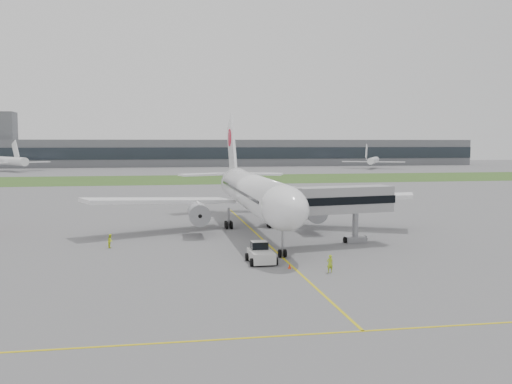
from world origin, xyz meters
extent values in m
plane|color=slate|center=(0.00, 0.00, 0.00)|extent=(600.00, 600.00, 0.00)
cube|color=#385520|center=(0.00, 120.00, 0.01)|extent=(600.00, 50.00, 0.02)
cube|color=slate|center=(0.00, 230.00, 7.00)|extent=(320.00, 22.00, 14.00)
cube|color=#21282E|center=(0.00, 219.00, 7.00)|extent=(320.00, 0.60, 6.00)
cylinder|color=white|center=(0.00, 4.00, 5.60)|extent=(5.00, 38.00, 5.00)
ellipsoid|color=white|center=(0.00, -15.50, 5.60)|extent=(5.00, 11.00, 5.00)
cube|color=black|center=(0.00, -16.50, 6.50)|extent=(3.20, 1.54, 1.14)
cone|color=white|center=(0.00, 26.00, 6.40)|extent=(5.00, 10.53, 6.16)
cube|color=white|center=(-13.00, 6.00, 4.40)|extent=(22.13, 13.52, 1.70)
cube|color=white|center=(13.00, 6.00, 4.40)|extent=(22.13, 13.52, 1.70)
cylinder|color=#ACACB2|center=(-8.00, 1.50, 3.00)|extent=(2.70, 5.20, 2.70)
cylinder|color=#ACACB2|center=(8.00, 1.50, 3.00)|extent=(2.70, 5.20, 2.70)
cube|color=white|center=(0.00, 27.50, 11.50)|extent=(0.45, 10.90, 12.76)
cylinder|color=red|center=(0.00, 28.50, 13.50)|extent=(0.60, 3.20, 3.20)
cube|color=white|center=(-5.00, 28.50, 6.80)|extent=(9.54, 6.34, 0.35)
cube|color=white|center=(5.00, 28.50, 6.80)|extent=(9.54, 6.34, 0.35)
cylinder|color=gray|center=(0.00, -15.00, 1.55)|extent=(0.24, 0.24, 3.10)
cylinder|color=black|center=(-3.20, 7.00, 0.55)|extent=(1.40, 1.10, 1.10)
cylinder|color=black|center=(3.20, 7.00, 0.55)|extent=(1.40, 1.10, 1.10)
cube|color=silver|center=(-2.83, -17.50, 0.74)|extent=(2.40, 4.23, 1.12)
cube|color=silver|center=(-2.86, -16.38, 1.67)|extent=(1.70, 1.52, 0.93)
cube|color=black|center=(-2.86, -16.38, 1.72)|extent=(1.75, 1.57, 0.79)
cylinder|color=black|center=(-4.12, -16.13, 0.42)|extent=(0.34, 0.84, 0.84)
cylinder|color=black|center=(-1.61, -16.08, 0.42)|extent=(0.34, 0.84, 0.84)
cylinder|color=black|center=(-4.06, -18.92, 0.42)|extent=(0.34, 0.84, 0.84)
cylinder|color=black|center=(-1.55, -18.87, 0.42)|extent=(0.34, 0.84, 0.84)
cube|color=#949496|center=(8.14, -8.31, 5.57)|extent=(15.34, 5.84, 3.22)
cube|color=black|center=(8.14, -8.31, 5.57)|extent=(15.57, 5.98, 0.96)
cube|color=#949496|center=(1.47, -10.60, 5.57)|extent=(2.79, 3.65, 3.65)
cylinder|color=gray|center=(11.21, -7.21, 2.04)|extent=(0.75, 0.75, 4.07)
cube|color=gray|center=(11.21, -7.21, 0.38)|extent=(2.80, 1.94, 0.75)
cylinder|color=black|center=(9.83, -7.45, 0.38)|extent=(0.45, 0.80, 0.75)
cylinder|color=black|center=(12.58, -6.96, 0.38)|extent=(0.45, 0.80, 0.75)
cone|color=red|center=(-0.50, -20.59, 0.24)|extent=(0.35, 0.35, 0.48)
cone|color=red|center=(4.68, -17.82, 0.24)|extent=(0.36, 0.36, 0.49)
imported|color=#A5CC22|center=(2.98, -22.93, 0.88)|extent=(0.69, 0.50, 1.77)
imported|color=#E1F929|center=(-19.14, -5.80, 0.84)|extent=(0.76, 0.90, 1.67)
camera|label=1|loc=(-13.53, -75.54, 12.67)|focal=40.00mm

